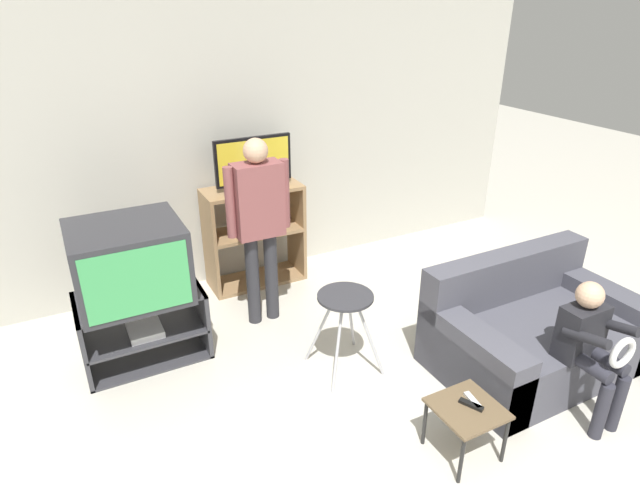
% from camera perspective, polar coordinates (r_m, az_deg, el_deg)
% --- Properties ---
extents(wall_back, '(6.40, 0.06, 2.60)m').
position_cam_1_polar(wall_back, '(5.02, -9.17, 10.66)').
color(wall_back, beige).
rests_on(wall_back, ground_plane).
extents(tv_stand, '(0.90, 0.54, 0.55)m').
position_cam_1_polar(tv_stand, '(4.28, -18.31, -8.17)').
color(tv_stand, '#38383D').
rests_on(tv_stand, ground_plane).
extents(television_main, '(0.76, 0.68, 0.56)m').
position_cam_1_polar(television_main, '(4.01, -19.71, -1.61)').
color(television_main, '#2D2D33').
rests_on(television_main, tv_stand).
extents(media_shelf, '(0.90, 0.39, 0.96)m').
position_cam_1_polar(media_shelf, '(5.06, -7.01, 1.19)').
color(media_shelf, '#9E7A51').
rests_on(media_shelf, ground_plane).
extents(television_flat, '(0.71, 0.20, 0.46)m').
position_cam_1_polar(television_flat, '(4.83, -7.10, 8.68)').
color(television_flat, black).
rests_on(television_flat, media_shelf).
extents(folding_stool, '(0.45, 0.44, 0.62)m').
position_cam_1_polar(folding_stool, '(3.83, 2.70, -6.51)').
color(folding_stool, '#B7B7BC').
rests_on(folding_stool, ground_plane).
extents(snack_table, '(0.38, 0.38, 0.35)m').
position_cam_1_polar(snack_table, '(3.40, 15.38, -16.86)').
color(snack_table, brown).
rests_on(snack_table, ground_plane).
extents(remote_control_black, '(0.09, 0.15, 0.02)m').
position_cam_1_polar(remote_control_black, '(3.38, 15.82, -15.97)').
color(remote_control_black, black).
rests_on(remote_control_black, snack_table).
extents(remote_control_white, '(0.06, 0.15, 0.02)m').
position_cam_1_polar(remote_control_white, '(3.41, 15.98, -15.56)').
color(remote_control_white, silver).
rests_on(remote_control_white, snack_table).
extents(couch, '(1.50, 0.94, 0.78)m').
position_cam_1_polar(couch, '(4.32, 21.70, -8.50)').
color(couch, '#4C4C56').
rests_on(couch, ground_plane).
extents(person_standing_adult, '(0.53, 0.20, 1.57)m').
position_cam_1_polar(person_standing_adult, '(4.25, -6.53, 3.21)').
color(person_standing_adult, '#2D2D33').
rests_on(person_standing_adult, ground_plane).
extents(person_seated_child, '(0.33, 0.43, 0.94)m').
position_cam_1_polar(person_seated_child, '(3.81, 26.95, -9.12)').
color(person_seated_child, '#2D2D38').
rests_on(person_seated_child, ground_plane).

